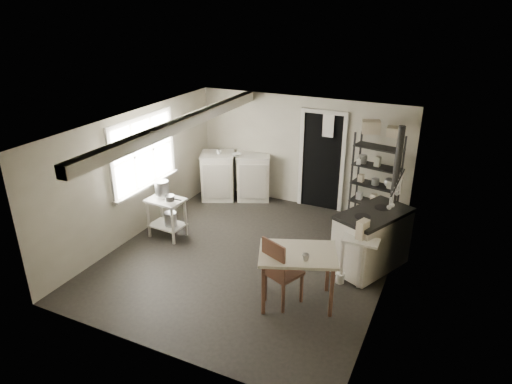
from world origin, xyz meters
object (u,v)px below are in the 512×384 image
at_px(stockpot, 162,188).
at_px(base_cabinets, 236,178).
at_px(shelf_rack, 375,180).
at_px(chair, 284,273).
at_px(prep_table, 167,217).
at_px(flour_sack, 360,218).
at_px(stove, 371,243).
at_px(work_table, 297,279).

height_order(stockpot, base_cabinets, stockpot).
bearing_deg(base_cabinets, stockpot, -124.98).
distance_m(shelf_rack, chair, 3.05).
height_order(prep_table, flour_sack, prep_table).
height_order(base_cabinets, stove, base_cabinets).
height_order(stockpot, shelf_rack, shelf_rack).
xyz_separation_m(stockpot, shelf_rack, (3.40, 1.98, 0.01)).
height_order(work_table, flour_sack, work_table).
relative_size(stockpot, chair, 0.25).
distance_m(stockpot, shelf_rack, 3.93).
height_order(stockpot, flour_sack, stockpot).
bearing_deg(stockpot, chair, -19.21).
height_order(shelf_rack, stove, shelf_rack).
bearing_deg(prep_table, base_cabinets, 81.79).
distance_m(prep_table, stove, 3.65).
xyz_separation_m(base_cabinets, chair, (2.37, -3.06, 0.02)).
relative_size(base_cabinets, work_table, 1.43).
xyz_separation_m(work_table, chair, (-0.18, -0.08, 0.11)).
relative_size(base_cabinets, flour_sack, 3.14).
bearing_deg(base_cabinets, work_table, -74.03).
bearing_deg(prep_table, work_table, -16.60).
distance_m(stockpot, work_table, 3.11).
relative_size(stove, work_table, 1.16).
bearing_deg(work_table, shelf_rack, 80.78).
bearing_deg(stockpot, stove, 8.09).
distance_m(stockpot, stove, 3.76).
bearing_deg(flour_sack, work_table, -96.30).
relative_size(prep_table, stockpot, 2.79).
relative_size(prep_table, work_table, 0.69).
xyz_separation_m(stockpot, flour_sack, (3.22, 1.77, -0.70)).
bearing_deg(chair, flour_sack, 103.44).
relative_size(stove, flour_sack, 2.56).
xyz_separation_m(prep_table, base_cabinets, (0.31, 2.13, 0.06)).
bearing_deg(shelf_rack, stove, -67.78).
xyz_separation_m(prep_table, chair, (2.68, -0.93, 0.09)).
distance_m(prep_table, base_cabinets, 2.15).
relative_size(prep_table, flour_sack, 1.53).
height_order(stove, flour_sack, stove).
bearing_deg(chair, stockpot, -176.04).
bearing_deg(base_cabinets, flour_sack, -31.16).
bearing_deg(flour_sack, stove, -69.62).
relative_size(stockpot, work_table, 0.25).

